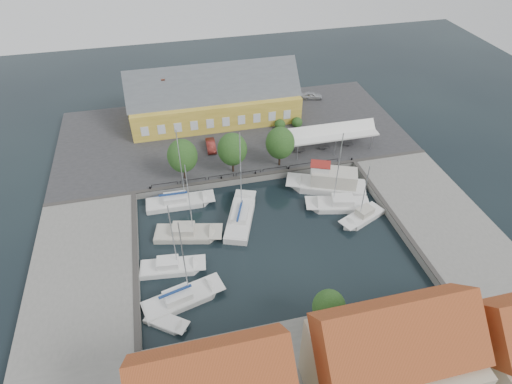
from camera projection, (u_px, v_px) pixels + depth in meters
ground at (267, 230)px, 54.51m from camera, size 140.00×140.00×0.00m
north_quay at (232, 134)px, 71.50m from camera, size 56.00×26.00×1.00m
west_quay at (85, 270)px, 48.74m from camera, size 12.00×24.00×1.00m
east_quay at (431, 211)px, 56.64m from camera, size 12.00×24.00×1.00m
quay_edge_fittings at (258, 200)px, 57.41m from camera, size 56.00×24.72×0.40m
warehouse at (211, 100)px, 72.57m from camera, size 28.56×14.00×9.55m
tent_canopy at (332, 134)px, 65.60m from camera, size 14.00×4.00×2.83m
quay_trees at (232, 149)px, 60.09m from camera, size 18.20×4.20×6.30m
car_silver at (312, 96)px, 79.83m from camera, size 4.23×2.60×1.34m
car_red at (211, 145)px, 66.76m from camera, size 1.50×3.95×1.29m
center_sailboat at (241, 218)px, 55.70m from camera, size 6.10×10.02×13.28m
trawler at (329, 183)px, 60.34m from camera, size 11.54×7.29×5.00m
east_boat_a at (339, 205)px, 57.82m from camera, size 9.04×4.74×12.26m
east_boat_b at (362, 217)px, 55.96m from camera, size 6.98×4.72×9.44m
west_boat_a at (179, 203)px, 58.21m from camera, size 9.45×2.88×12.27m
west_boat_b at (187, 234)px, 53.56m from camera, size 8.82×4.71×11.54m
west_boat_c at (171, 268)px, 49.32m from camera, size 7.79×3.24×10.37m
west_boat_d at (182, 299)px, 45.90m from camera, size 9.22×4.81×11.87m
launch_sw at (166, 323)px, 43.87m from camera, size 4.78×4.15×0.98m
launch_nw at (165, 201)px, 58.80m from camera, size 4.85×2.50×0.88m
townhouses at (366, 374)px, 33.68m from camera, size 36.30×8.50×12.00m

